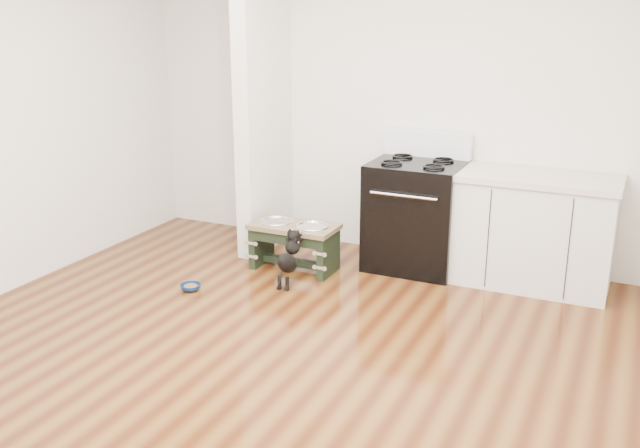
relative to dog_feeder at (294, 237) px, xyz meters
The scene contains 8 objects.
ground 1.81m from the dog_feeder, 68.27° to the right, with size 5.00×5.00×0.00m, color #401C0B.
room_shell 2.23m from the dog_feeder, 68.27° to the right, with size 5.00×5.00×5.00m.
partition_wall 1.26m from the dog_feeder, 139.35° to the left, with size 0.15×0.80×2.70m, color silver.
oven_range 1.06m from the dog_feeder, 28.74° to the left, with size 0.76×0.69×1.14m.
cabinet_run 1.97m from the dog_feeder, 15.32° to the left, with size 1.24×0.64×0.91m.
dog_feeder is the anchor object (origin of this frame).
puppy 0.36m from the dog_feeder, 68.85° to the right, with size 0.13×0.38×0.45m.
floor_bowl 0.97m from the dog_feeder, 124.52° to the right, with size 0.18×0.18×0.05m.
Camera 1 is at (1.97, -3.45, 2.20)m, focal length 40.00 mm.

